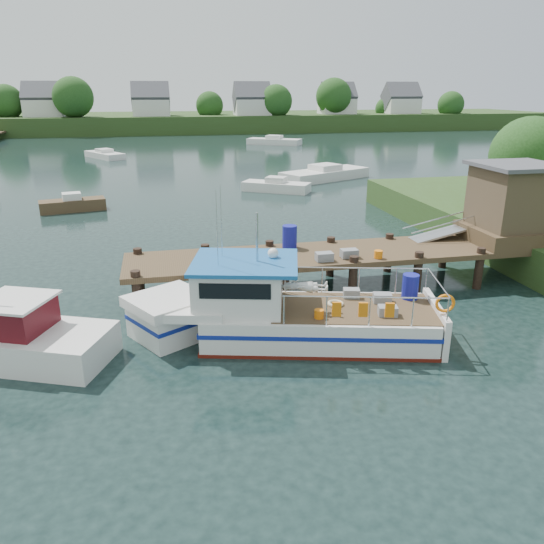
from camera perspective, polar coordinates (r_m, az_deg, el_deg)
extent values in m
plane|color=black|center=(19.99, 1.91, -1.95)|extent=(160.00, 160.00, 0.00)
cylinder|color=#332114|center=(30.93, 25.26, 6.75)|extent=(0.50, 0.50, 3.05)
sphere|color=#224A1A|center=(30.57, 25.91, 11.20)|extent=(3.90, 3.90, 3.90)
cube|color=#2B441C|center=(102.36, -9.84, 15.59)|extent=(140.00, 24.00, 3.00)
cylinder|color=#332114|center=(100.02, -26.46, 14.27)|extent=(0.60, 0.60, 4.20)
sphere|color=#224A1A|center=(99.91, -26.73, 16.04)|extent=(5.54, 5.54, 5.54)
cylinder|color=#332114|center=(94.05, -20.36, 15.05)|extent=(0.60, 0.60, 4.80)
sphere|color=#224A1A|center=(93.94, -20.61, 17.20)|extent=(6.34, 6.34, 6.34)
cylinder|color=#332114|center=(95.28, -13.36, 15.18)|extent=(0.60, 0.60, 3.00)
sphere|color=#224A1A|center=(95.17, -13.47, 16.51)|extent=(3.96, 3.96, 3.96)
cylinder|color=#332114|center=(97.72, -6.66, 15.81)|extent=(0.60, 0.60, 3.60)
sphere|color=#224A1A|center=(97.61, -6.73, 17.37)|extent=(4.75, 4.75, 4.75)
cylinder|color=#332114|center=(95.47, 0.43, 16.04)|extent=(0.60, 0.60, 4.20)
sphere|color=#224A1A|center=(95.36, 0.43, 17.91)|extent=(5.54, 5.54, 5.54)
cylinder|color=#332114|center=(100.31, 6.57, 16.24)|extent=(0.60, 0.60, 4.80)
sphere|color=#224A1A|center=(100.20, 6.65, 18.27)|extent=(6.34, 6.34, 6.34)
cylinder|color=#332114|center=(106.16, 12.06, 15.63)|extent=(0.60, 0.60, 3.00)
sphere|color=#224A1A|center=(106.07, 12.15, 16.82)|extent=(3.96, 3.96, 3.96)
cylinder|color=#332114|center=(107.53, 18.53, 15.29)|extent=(0.60, 0.60, 3.60)
sphere|color=#224A1A|center=(107.43, 18.68, 16.70)|extent=(4.75, 4.75, 4.75)
cube|color=silver|center=(97.73, -23.24, 15.76)|extent=(6.00, 5.00, 3.00)
cube|color=#47474C|center=(97.68, -23.39, 16.87)|extent=(6.20, 5.09, 5.09)
cube|color=silver|center=(95.15, -12.85, 16.73)|extent=(6.00, 5.00, 3.00)
cube|color=#47474C|center=(95.11, -12.94, 17.87)|extent=(6.20, 5.09, 5.09)
cube|color=silver|center=(95.60, -2.16, 17.17)|extent=(6.00, 5.00, 3.00)
cube|color=#47474C|center=(95.55, -2.17, 18.31)|extent=(6.20, 5.09, 5.09)
cube|color=silver|center=(101.51, 6.98, 17.16)|extent=(6.00, 5.00, 3.00)
cube|color=#47474C|center=(101.47, 7.03, 18.24)|extent=(6.20, 5.09, 5.09)
cube|color=silver|center=(105.06, 13.66, 16.85)|extent=(6.00, 5.00, 3.00)
cube|color=#47474C|center=(105.02, 13.74, 17.88)|extent=(6.20, 5.09, 5.09)
cube|color=#483622|center=(20.12, 7.49, 1.95)|extent=(16.00, 3.00, 0.20)
cylinder|color=black|center=(18.05, -14.27, -2.72)|extent=(0.32, 0.32, 1.90)
cylinder|color=black|center=(20.49, -14.08, -0.07)|extent=(0.32, 0.32, 1.90)
cylinder|color=black|center=(18.09, -6.35, -2.18)|extent=(0.32, 0.32, 1.90)
cylinder|color=black|center=(20.53, -7.11, 0.40)|extent=(0.32, 0.32, 1.90)
cylinder|color=black|center=(18.47, 1.39, -1.60)|extent=(0.32, 0.32, 1.90)
cylinder|color=black|center=(20.86, -0.26, 0.87)|extent=(0.32, 0.32, 1.90)
cylinder|color=black|center=(19.17, 8.68, -1.03)|extent=(0.32, 0.32, 1.90)
cylinder|color=black|center=(21.49, 6.28, 1.30)|extent=(0.32, 0.32, 1.90)
cylinder|color=black|center=(20.16, 15.35, -0.50)|extent=(0.32, 0.32, 1.90)
cylinder|color=black|center=(22.37, 12.38, 1.68)|extent=(0.32, 0.32, 1.90)
cylinder|color=black|center=(21.40, 21.33, -0.01)|extent=(0.32, 0.32, 1.90)
cylinder|color=black|center=(23.50, 17.96, 2.02)|extent=(0.32, 0.32, 1.90)
cylinder|color=black|center=(22.84, 26.60, 0.41)|extent=(0.32, 0.32, 1.90)
cylinder|color=black|center=(24.82, 22.99, 2.30)|extent=(0.32, 0.32, 1.90)
cube|color=#483622|center=(23.26, 24.08, 3.80)|extent=(3.20, 3.00, 0.60)
cube|color=#493A28|center=(22.97, 24.55, 7.16)|extent=(2.60, 2.60, 2.40)
cube|color=#47474C|center=(22.77, 25.00, 10.35)|extent=(3.00, 3.00, 0.15)
cube|color=#A5A8AD|center=(22.76, 18.04, 4.09)|extent=(3.34, 0.90, 0.79)
cylinder|color=silver|center=(22.31, 18.67, 5.06)|extent=(3.34, 0.05, 0.76)
cylinder|color=silver|center=(22.98, 17.69, 5.55)|extent=(3.34, 0.05, 0.76)
cube|color=slate|center=(18.83, 5.65, 1.65)|extent=(0.60, 0.40, 0.30)
cube|color=slate|center=(19.33, 8.30, 2.00)|extent=(0.60, 0.40, 0.30)
cylinder|color=orange|center=(19.43, 11.37, 1.88)|extent=(0.30, 0.30, 0.28)
cylinder|color=navy|center=(20.30, 1.91, 3.84)|extent=(0.56, 0.56, 0.85)
cube|color=silver|center=(16.03, 4.88, -5.54)|extent=(7.16, 4.25, 1.03)
cube|color=silver|center=(16.42, -10.96, -5.21)|extent=(2.60, 2.60, 1.03)
cube|color=silver|center=(16.17, -11.10, -3.12)|extent=(2.87, 2.83, 0.31)
cube|color=silver|center=(16.00, -7.97, -3.28)|extent=(2.36, 2.91, 0.27)
cube|color=navy|center=(15.97, 4.89, -5.12)|extent=(7.25, 4.30, 0.13)
cube|color=navy|center=(16.37, -10.99, -4.80)|extent=(2.65, 2.65, 0.13)
cube|color=#56150C|center=(16.23, 4.83, -7.05)|extent=(7.25, 4.29, 0.13)
cube|color=#483622|center=(15.91, 8.80, -3.85)|extent=(5.27, 3.53, 0.04)
cube|color=silver|center=(16.53, 17.10, -5.23)|extent=(0.83, 2.64, 1.21)
cube|color=silver|center=(15.63, -3.54, -1.46)|extent=(3.00, 2.87, 1.34)
cube|color=black|center=(14.44, -4.01, -2.10)|extent=(1.92, 0.52, 0.45)
cube|color=black|center=(16.64, -3.17, 0.82)|extent=(1.92, 0.52, 0.45)
cube|color=black|center=(15.71, -8.14, -0.47)|extent=(0.43, 1.57, 0.45)
cube|color=#195A9E|center=(15.37, -2.93, 1.02)|extent=(3.58, 3.26, 0.11)
cylinder|color=silver|center=(15.13, -1.63, 3.75)|extent=(0.09, 0.09, 1.43)
cylinder|color=silver|center=(14.72, -5.94, 4.65)|extent=(0.03, 0.03, 2.15)
cylinder|color=silver|center=(15.57, -5.49, 5.47)|extent=(0.03, 0.03, 2.15)
sphere|color=silver|center=(15.61, 0.11, 2.02)|extent=(0.39, 0.39, 0.32)
cylinder|color=silver|center=(14.47, 10.02, -2.68)|extent=(4.34, 1.14, 0.04)
cylinder|color=silver|center=(16.77, 8.95, 0.44)|extent=(4.34, 1.14, 0.04)
cylinder|color=silver|center=(16.07, 17.47, -1.08)|extent=(0.64, 2.39, 0.04)
cylinder|color=silver|center=(14.50, 1.30, -4.16)|extent=(0.05, 0.05, 0.85)
cylinder|color=silver|center=(16.79, 1.44, -0.84)|extent=(0.05, 0.05, 0.85)
cylinder|color=silver|center=(14.53, 5.90, -4.21)|extent=(0.05, 0.05, 0.85)
cylinder|color=silver|center=(16.82, 5.40, -0.88)|extent=(0.05, 0.05, 0.85)
cylinder|color=silver|center=(14.65, 10.45, -4.23)|extent=(0.05, 0.05, 0.85)
cylinder|color=silver|center=(16.93, 9.33, -0.93)|extent=(0.05, 0.05, 0.85)
cylinder|color=silver|center=(14.87, 14.89, -4.22)|extent=(0.05, 0.05, 0.85)
cylinder|color=silver|center=(17.11, 13.19, -0.97)|extent=(0.05, 0.05, 0.85)
cylinder|color=silver|center=(15.10, 18.38, -4.20)|extent=(0.05, 0.05, 0.85)
cylinder|color=silver|center=(17.32, 16.24, -0.99)|extent=(0.05, 0.05, 0.85)
cube|color=slate|center=(15.49, 12.34, -4.11)|extent=(0.61, 0.48, 0.29)
cube|color=slate|center=(16.39, 11.77, -2.76)|extent=(0.61, 0.48, 0.29)
cube|color=slate|center=(16.59, 8.53, -2.28)|extent=(0.56, 0.45, 0.29)
cylinder|color=navy|center=(16.80, 14.65, -1.55)|extent=(0.61, 0.61, 0.79)
cylinder|color=orange|center=(15.02, 5.08, -4.54)|extent=(0.33, 0.33, 0.27)
torus|color=#BFB28C|center=(16.00, 6.83, -3.41)|extent=(0.61, 0.61, 0.11)
torus|color=orange|center=(15.56, 18.12, -3.22)|extent=(0.56, 0.22, 0.55)
cube|color=orange|center=(14.51, 6.97, -4.00)|extent=(0.26, 0.15, 0.40)
cube|color=orange|center=(14.59, 9.77, -4.01)|extent=(0.26, 0.15, 0.40)
cube|color=orange|center=(14.70, 12.54, -4.02)|extent=(0.26, 0.15, 0.40)
imported|color=silver|center=(15.26, 3.05, -1.50)|extent=(0.50, 0.65, 1.57)
cube|color=silver|center=(16.70, -26.68, -6.82)|extent=(6.26, 4.25, 0.90)
cube|color=#4C0C13|center=(16.11, -25.83, -4.27)|extent=(2.12, 2.12, 0.86)
cube|color=silver|center=(15.95, -26.07, -2.78)|extent=(2.36, 2.36, 0.07)
cube|color=#483622|center=(35.34, -20.65, 6.74)|extent=(4.05, 2.10, 0.71)
cube|color=silver|center=(35.24, -20.75, 7.60)|extent=(1.25, 1.13, 0.46)
cube|color=silver|center=(74.31, 0.24, 13.85)|extent=(7.44, 5.88, 0.78)
cube|color=silver|center=(74.25, 0.24, 14.30)|extent=(2.63, 2.54, 0.50)
cube|color=silver|center=(39.53, 0.45, 9.14)|extent=(5.05, 4.01, 0.69)
cube|color=silver|center=(39.45, 0.45, 9.88)|extent=(1.79, 1.73, 0.44)
cube|color=silver|center=(45.24, 5.71, 10.38)|extent=(8.30, 5.94, 0.79)
cube|color=silver|center=(45.16, 5.74, 11.13)|extent=(2.83, 2.69, 0.51)
cube|color=silver|center=(62.19, -17.55, 11.90)|extent=(4.74, 6.09, 0.64)
cube|color=silver|center=(62.14, -17.60, 12.34)|extent=(2.06, 2.14, 0.41)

